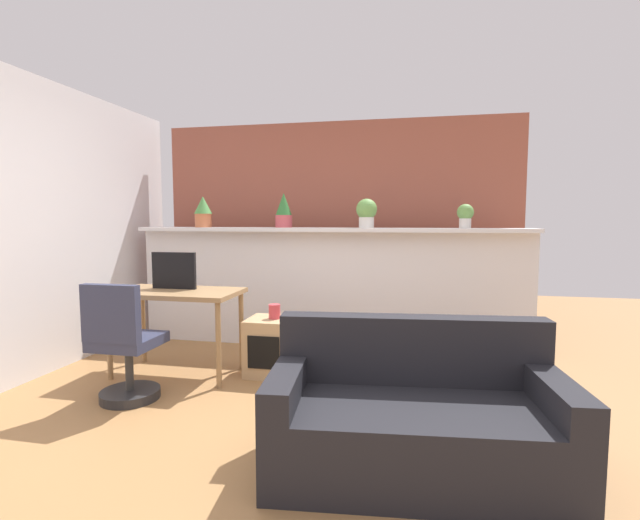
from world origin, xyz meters
TOP-DOWN VIEW (x-y plane):
  - ground_plane at (0.00, 0.00)m, footprint 12.00×12.00m
  - divider_wall at (0.00, 2.00)m, footprint 4.16×0.16m
  - plant_shelf at (0.00, 1.96)m, footprint 4.16×0.37m
  - brick_wall_behind at (0.00, 2.60)m, footprint 4.16×0.10m
  - side_wall_left at (-2.33, 0.40)m, footprint 0.12×4.40m
  - potted_plant_0 at (-1.37, 1.93)m, footprint 0.20×0.20m
  - potted_plant_1 at (-0.47, 1.98)m, footprint 0.18×0.18m
  - potted_plant_2 at (0.42, 1.97)m, footprint 0.22×0.22m
  - potted_plant_3 at (1.40, 1.98)m, footprint 0.16×0.16m
  - desk at (-1.13, 0.87)m, footprint 1.10×0.60m
  - tv_monitor at (-1.19, 0.95)m, footprint 0.41×0.04m
  - office_chair at (-1.20, 0.22)m, footprint 0.44×0.45m
  - side_cube_shelf at (-0.32, 1.03)m, footprint 0.40×0.41m
  - vase_on_shelf at (-0.28, 1.04)m, footprint 0.10×0.10m
  - couch at (0.93, -0.29)m, footprint 1.63×0.91m

SIDE VIEW (x-z plane):
  - ground_plane at x=0.00m, z-range 0.00..0.00m
  - side_cube_shelf at x=-0.32m, z-range 0.00..0.50m
  - couch at x=0.93m, z-range -0.12..0.68m
  - office_chair at x=-1.20m, z-range -0.07..0.84m
  - vase_on_shelf at x=-0.28m, z-range 0.50..0.63m
  - divider_wall at x=0.00m, z-range 0.00..1.24m
  - desk at x=-1.13m, z-range 0.29..1.04m
  - tv_monitor at x=-1.19m, z-range 0.75..1.08m
  - brick_wall_behind at x=0.00m, z-range 0.00..2.50m
  - plant_shelf at x=0.00m, z-range 1.24..1.28m
  - side_wall_left at x=-2.33m, z-range 0.00..2.60m
  - potted_plant_3 at x=1.40m, z-range 1.30..1.54m
  - potted_plant_2 at x=0.42m, z-range 1.30..1.59m
  - potted_plant_0 at x=-1.37m, z-range 1.29..1.63m
  - potted_plant_1 at x=-0.47m, z-range 1.28..1.65m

